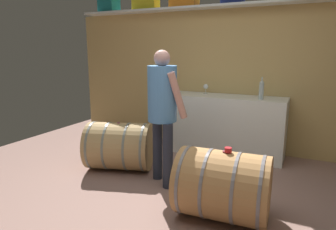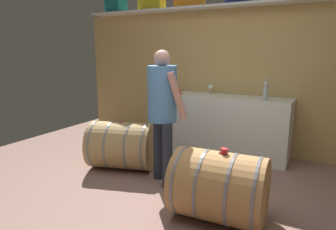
{
  "view_description": "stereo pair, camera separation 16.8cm",
  "coord_description": "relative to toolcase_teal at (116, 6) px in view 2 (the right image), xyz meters",
  "views": [
    {
      "loc": [
        1.11,
        -2.36,
        1.53
      ],
      "look_at": [
        -0.3,
        0.6,
        0.82
      ],
      "focal_mm": 32.1,
      "sensor_mm": 36.0,
      "label": 1
    },
    {
      "loc": [
        1.26,
        -2.29,
        1.53
      ],
      "look_at": [
        -0.3,
        0.6,
        0.82
      ],
      "focal_mm": 32.1,
      "sensor_mm": 36.0,
      "label": 2
    }
  ],
  "objects": [
    {
      "name": "toolcase_yellow",
      "position": [
        0.73,
        0.0,
        0.01
      ],
      "size": [
        0.42,
        0.21,
        0.25
      ],
      "primitive_type": "cube",
      "rotation": [
        0.0,
        0.0,
        0.01
      ],
      "color": "yellow",
      "rests_on": "high_shelf_board"
    },
    {
      "name": "red_funnel",
      "position": [
        1.39,
        -0.34,
        -1.36
      ],
      "size": [
        0.11,
        0.11,
        0.1
      ],
      "primitive_type": "cone",
      "color": "red",
      "rests_on": "work_cabinet"
    },
    {
      "name": "work_cabinet",
      "position": [
        2.16,
        -0.18,
        -1.85
      ],
      "size": [
        1.71,
        0.55,
        0.88
      ],
      "primitive_type": "cube",
      "color": "silver",
      "rests_on": "ground"
    },
    {
      "name": "ground_plane",
      "position": [
        2.15,
        -1.54,
        -2.3
      ],
      "size": [
        6.71,
        7.7,
        0.02
      ],
      "primitive_type": "cube",
      "color": "#8B695F"
    },
    {
      "name": "high_shelf_board",
      "position": [
        2.15,
        0.0,
        -0.13
      ],
      "size": [
        5.07,
        0.4,
        0.03
      ],
      "primitive_type": "cube",
      "color": "white",
      "rests_on": "back_wall_panel"
    },
    {
      "name": "wine_bottle_clear",
      "position": [
        2.66,
        -0.27,
        -1.28
      ],
      "size": [
        0.06,
        0.06,
        0.3
      ],
      "color": "#ACBAB9",
      "rests_on": "work_cabinet"
    },
    {
      "name": "back_wall_panel",
      "position": [
        2.15,
        0.15,
        -1.22
      ],
      "size": [
        5.51,
        0.1,
        2.14
      ],
      "primitive_type": "cube",
      "color": "tan",
      "rests_on": "ground"
    },
    {
      "name": "toolcase_teal",
      "position": [
        0.0,
        0.0,
        0.0
      ],
      "size": [
        0.32,
        0.26,
        0.23
      ],
      "primitive_type": "cube",
      "rotation": [
        0.0,
        0.0,
        -0.05
      ],
      "color": "#1B797F",
      "rests_on": "high_shelf_board"
    },
    {
      "name": "winemaker_pouring",
      "position": [
        1.78,
        -1.5,
        -1.34
      ],
      "size": [
        0.49,
        0.46,
        1.54
      ],
      "rotation": [
        0.0,
        0.0,
        -0.66
      ],
      "color": "#262C3B",
      "rests_on": "ground"
    },
    {
      "name": "wine_glass",
      "position": [
        1.81,
        -0.08,
        -1.3
      ],
      "size": [
        0.08,
        0.08,
        0.15
      ],
      "color": "white",
      "rests_on": "work_cabinet"
    },
    {
      "name": "wine_barrel_far",
      "position": [
        1.07,
        -1.36,
        -1.98
      ],
      "size": [
        0.96,
        0.83,
        0.63
      ],
      "rotation": [
        0.0,
        0.0,
        0.3
      ],
      "color": "tan",
      "rests_on": "ground"
    },
    {
      "name": "tasting_cup",
      "position": [
        2.65,
        -1.95,
        -1.62
      ],
      "size": [
        0.06,
        0.06,
        0.04
      ],
      "primitive_type": "cylinder",
      "color": "red",
      "rests_on": "wine_barrel_near"
    },
    {
      "name": "wine_barrel_near",
      "position": [
        2.62,
        -1.95,
        -1.97
      ],
      "size": [
        0.85,
        0.68,
        0.65
      ],
      "rotation": [
        0.0,
        0.0,
        0.05
      ],
      "color": "#B17E48",
      "rests_on": "ground"
    }
  ]
}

